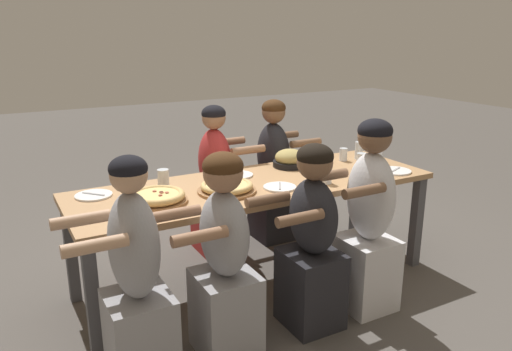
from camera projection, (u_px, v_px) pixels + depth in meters
The scene contains 21 objects.
ground_plane at pixel (256, 281), 3.61m from camera, with size 18.00×18.00×0.00m, color #514C47.
dining_table at pixel (256, 193), 3.42m from camera, with size 2.50×0.82×0.74m.
pizza_board_main at pixel (157, 197), 3.00m from camera, with size 0.37×0.37×0.06m.
pizza_board_second at pixel (227, 187), 3.19m from camera, with size 0.38×0.38×0.06m.
skillet_bowl at pixel (290, 159), 3.78m from camera, with size 0.37×0.26×0.13m.
empty_plate_a at pixel (238, 175), 3.55m from camera, with size 0.21×0.21×0.02m.
empty_plate_b at pixel (280, 187), 3.28m from camera, with size 0.22×0.22×0.02m.
empty_plate_c at pixel (395, 171), 3.65m from camera, with size 0.23×0.23×0.02m.
empty_plate_d at pixel (94, 195), 3.12m from camera, with size 0.23×0.23×0.02m.
drinking_glass_a at pixel (327, 176), 3.36m from camera, with size 0.07×0.07×0.12m.
drinking_glass_b at pixel (343, 154), 3.95m from camera, with size 0.06×0.06×0.10m.
drinking_glass_c at pixel (377, 157), 3.82m from camera, with size 0.08×0.08×0.15m.
drinking_glass_d at pixel (361, 161), 3.76m from camera, with size 0.07×0.07×0.11m.
drinking_glass_e at pixel (359, 151), 3.99m from camera, with size 0.06×0.06×0.14m.
drinking_glass_f at pixel (163, 179), 3.29m from camera, with size 0.08×0.08×0.12m.
diner_near_left at pixel (136, 284), 2.45m from camera, with size 0.51×0.40×1.20m.
diner_far_midright at pixel (273, 176), 4.22m from camera, with size 0.51×0.40×1.20m.
diner_near_midright at pixel (368, 223), 3.12m from camera, with size 0.51×0.40×1.24m.
diner_near_midleft at pixel (224, 264), 2.67m from camera, with size 0.51×0.40×1.16m.
diner_near_center at pixel (312, 244), 2.94m from camera, with size 0.51×0.40×1.14m.
diner_far_center at pixel (216, 186), 3.97m from camera, with size 0.51×0.40×1.19m.
Camera 1 is at (-1.56, -2.85, 1.75)m, focal length 35.00 mm.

